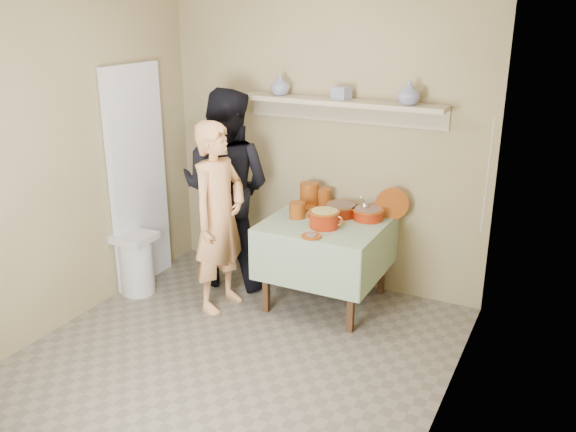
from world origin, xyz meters
The scene contains 22 objects.
ground centered at (0.00, 0.00, 0.00)m, with size 3.50×3.50×0.00m, color #6E6556.
tile_panel centered at (-1.46, 0.95, 1.00)m, with size 0.06×0.70×2.00m, color silver.
plate_stack_a centered at (-0.03, 1.54, 0.87)m, with size 0.17×0.17×0.22m, color brown.
plate_stack_b centered at (0.07, 1.61, 0.84)m, with size 0.14×0.14×0.17m, color brown.
bowl_stack centered at (0.00, 1.23, 0.83)m, with size 0.14×0.14×0.14m, color brown.
empty_bowl centered at (-0.01, 1.41, 0.78)m, with size 0.16×0.16×0.05m, color brown.
propped_lid centered at (0.71, 1.60, 0.88)m, with size 0.28×0.28×0.02m, color brown.
vase_right centered at (0.79, 1.60, 1.81)m, with size 0.18×0.18×0.19m, color navy.
vase_left centered at (-0.36, 1.62, 1.81)m, with size 0.18×0.18×0.18m, color navy.
ceramic_box centered at (0.20, 1.64, 1.77)m, with size 0.15×0.11×0.11m, color navy.
person_cook centered at (-0.53, 0.83, 0.81)m, with size 0.59×0.39×1.61m, color tan.
person_helper centered at (-0.75, 1.29, 0.90)m, with size 0.88×0.68×1.80m, color black.
room_shell centered at (0.00, 0.00, 1.61)m, with size 3.04×3.54×2.62m.
serving_table centered at (0.25, 1.28, 0.64)m, with size 0.97×0.97×0.76m.
cazuela_meat_a centered at (0.30, 1.46, 0.82)m, with size 0.30×0.30×0.10m.
cazuela_meat_b centered at (0.55, 1.46, 0.82)m, with size 0.28×0.28×0.10m.
ladle centered at (0.51, 1.47, 0.87)m, with size 0.08×0.26×0.19m.
cazuela_rice centered at (0.29, 1.12, 0.85)m, with size 0.33×0.25×0.14m.
front_plate centered at (0.30, 0.87, 0.77)m, with size 0.16×0.16×0.03m.
wall_shelf centered at (0.20, 1.65, 1.67)m, with size 1.80×0.25×0.21m.
trash_bin centered at (-1.34, 0.70, 0.28)m, with size 0.32×0.32×0.56m.
electrical_cord centered at (1.47, 1.48, 1.25)m, with size 0.01×0.05×0.90m.
Camera 1 is at (2.11, -3.16, 2.48)m, focal length 38.00 mm.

